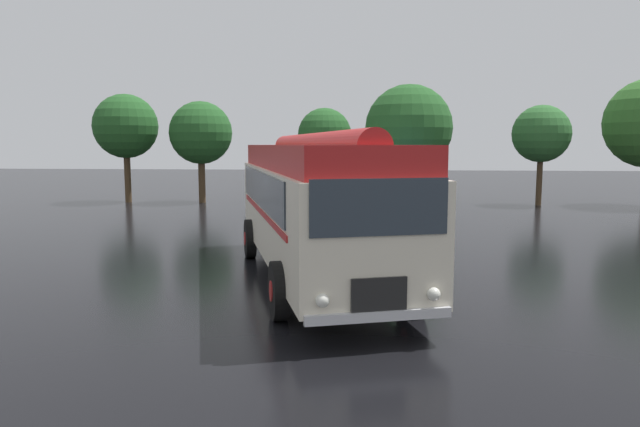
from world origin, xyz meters
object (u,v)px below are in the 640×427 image
car_mid_left (341,197)px  box_van (404,186)px  car_near_left (281,196)px  vintage_bus (315,200)px

car_mid_left → box_van: size_ratio=0.73×
car_near_left → car_mid_left: size_ratio=0.99×
car_mid_left → box_van: (2.86, 0.42, 0.52)m
vintage_bus → car_mid_left: size_ratio=2.42×
vintage_bus → car_mid_left: vintage_bus is taller
car_near_left → vintage_bus: bearing=-77.5°
car_mid_left → box_van: box_van is taller
car_mid_left → vintage_bus: bearing=-90.2°
vintage_bus → car_near_left: bearing=102.5°
car_mid_left → car_near_left: bearing=173.3°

